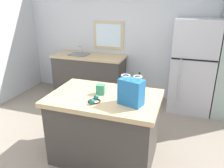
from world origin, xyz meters
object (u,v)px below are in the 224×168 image
(shopping_bag, at_px, (131,92))
(refrigerator, at_px, (192,67))
(small_box, at_px, (101,89))
(kitchen_island, at_px, (105,127))
(bottle, at_px, (139,82))
(ear_defenders, at_px, (94,100))

(shopping_bag, bearing_deg, refrigerator, 71.19)
(small_box, bearing_deg, kitchen_island, -31.25)
(bottle, bearing_deg, small_box, -146.76)
(shopping_bag, bearing_deg, small_box, 159.18)
(small_box, xyz_separation_m, bottle, (0.43, 0.28, 0.05))
(shopping_bag, relative_size, bottle, 1.39)
(refrigerator, height_order, small_box, refrigerator)
(ear_defenders, bearing_deg, shopping_bag, 9.49)
(kitchen_island, relative_size, refrigerator, 0.80)
(kitchen_island, xyz_separation_m, bottle, (0.37, 0.32, 0.57))
(refrigerator, distance_m, shopping_bag, 2.11)
(shopping_bag, distance_m, bottle, 0.45)
(ear_defenders, bearing_deg, refrigerator, 61.88)
(refrigerator, relative_size, shopping_bag, 4.97)
(refrigerator, xyz_separation_m, bottle, (-0.68, -1.54, 0.16))
(refrigerator, bearing_deg, shopping_bag, -108.81)
(bottle, xyz_separation_m, ear_defenders, (-0.42, -0.52, -0.09))
(shopping_bag, relative_size, small_box, 2.72)
(bottle, bearing_deg, ear_defenders, -128.88)
(kitchen_island, xyz_separation_m, ear_defenders, (-0.05, -0.20, 0.47))
(kitchen_island, height_order, refrigerator, refrigerator)
(refrigerator, bearing_deg, small_box, -121.41)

